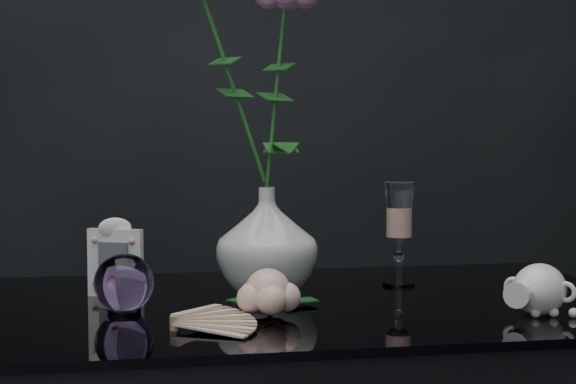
{
  "coord_description": "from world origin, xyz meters",
  "views": [
    {
      "loc": [
        -0.23,
        -1.2,
        1.01
      ],
      "look_at": [
        0.0,
        0.05,
        0.92
      ],
      "focal_mm": 55.0,
      "sensor_mm": 36.0,
      "label": 1
    }
  ],
  "objects": [
    {
      "name": "pearl_jar",
      "position": [
        0.32,
        -0.1,
        0.8
      ],
      "size": [
        0.35,
        0.35,
        0.07
      ],
      "primitive_type": null,
      "rotation": [
        0.0,
        0.0,
        -0.75
      ],
      "color": "white",
      "rests_on": "table"
    },
    {
      "name": "loose_rose",
      "position": [
        -0.04,
        -0.05,
        0.79
      ],
      "size": [
        0.19,
        0.22,
        0.06
      ],
      "primitive_type": null,
      "rotation": [
        0.0,
        0.0,
        -0.29
      ],
      "color": "#FFB8A4",
      "rests_on": "table"
    },
    {
      "name": "picture_frame",
      "position": [
        -0.24,
        0.13,
        0.82
      ],
      "size": [
        0.11,
        0.1,
        0.12
      ],
      "primitive_type": null,
      "rotation": [
        0.0,
        0.0,
        -0.41
      ],
      "color": "white",
      "rests_on": "table"
    },
    {
      "name": "paper_fan",
      "position": [
        -0.17,
        -0.11,
        0.77
      ],
      "size": [
        0.24,
        0.2,
        0.02
      ],
      "primitive_type": null,
      "rotation": [
        0.0,
        0.0,
        -0.23
      ],
      "color": "beige",
      "rests_on": "table"
    },
    {
      "name": "wine_glass",
      "position": [
        0.2,
        0.15,
        0.85
      ],
      "size": [
        0.07,
        0.07,
        0.17
      ],
      "primitive_type": null,
      "rotation": [
        0.0,
        0.0,
        0.42
      ],
      "color": "white",
      "rests_on": "table"
    },
    {
      "name": "paperweight",
      "position": [
        -0.23,
        0.01,
        0.8
      ],
      "size": [
        0.08,
        0.08,
        0.08
      ],
      "primitive_type": null,
      "rotation": [
        0.0,
        0.0,
        -0.03
      ],
      "color": "#A37AC6",
      "rests_on": "table"
    },
    {
      "name": "vase",
      "position": [
        -0.02,
        0.12,
        0.84
      ],
      "size": [
        0.16,
        0.16,
        0.16
      ],
      "primitive_type": "imported",
      "rotation": [
        0.0,
        0.0,
        0.01
      ],
      "color": "silver",
      "rests_on": "table"
    },
    {
      "name": "roses",
      "position": [
        -0.04,
        0.12,
        1.12
      ],
      "size": [
        0.23,
        0.12,
        0.4
      ],
      "color": "#F4A496",
      "rests_on": "vase"
    }
  ]
}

